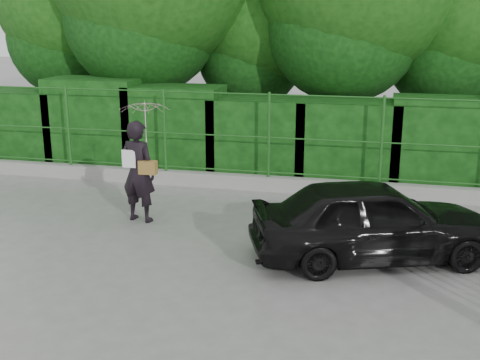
# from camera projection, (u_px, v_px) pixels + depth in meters

# --- Properties ---
(ground) EXTENTS (80.00, 80.00, 0.00)m
(ground) POSITION_uv_depth(u_px,v_px,m) (185.00, 274.00, 8.72)
(ground) COLOR gray
(kerb) EXTENTS (14.00, 0.25, 0.30)m
(kerb) POSITION_uv_depth(u_px,v_px,m) (250.00, 182.00, 12.91)
(kerb) COLOR #9E9E99
(kerb) RESTS_ON ground
(fence) EXTENTS (14.13, 0.06, 1.80)m
(fence) POSITION_uv_depth(u_px,v_px,m) (261.00, 135.00, 12.58)
(fence) COLOR #205B1D
(fence) RESTS_ON kerb
(hedge) EXTENTS (14.20, 1.20, 2.18)m
(hedge) POSITION_uv_depth(u_px,v_px,m) (261.00, 135.00, 13.61)
(hedge) COLOR black
(hedge) RESTS_ON ground
(woman) EXTENTS (0.96, 0.90, 2.19)m
(woman) POSITION_uv_depth(u_px,v_px,m) (142.00, 146.00, 10.63)
(woman) COLOR black
(woman) RESTS_ON ground
(car) EXTENTS (3.98, 2.65, 1.26)m
(car) POSITION_uv_depth(u_px,v_px,m) (373.00, 220.00, 9.10)
(car) COLOR black
(car) RESTS_ON ground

